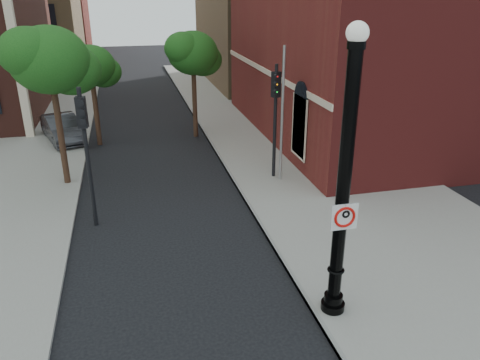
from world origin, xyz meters
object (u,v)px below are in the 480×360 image
object	(u,v)px
no_parking_sign	(345,217)
traffic_signal_left	(85,136)
lamppost	(343,196)
parked_car	(62,129)
traffic_signal_right	(275,104)

from	to	relation	value
no_parking_sign	traffic_signal_left	xyz separation A→B (m)	(-5.77, 6.28, 0.41)
lamppost	no_parking_sign	size ratio (longest dim) A/B	10.85
lamppost	traffic_signal_left	xyz separation A→B (m)	(-5.77, 6.11, -0.02)
traffic_signal_left	no_parking_sign	bearing A→B (deg)	-40.55
lamppost	no_parking_sign	world-z (taller)	lamppost
parked_car	traffic_signal_right	size ratio (longest dim) A/B	0.89
parked_car	no_parking_sign	bearing A→B (deg)	-82.52
lamppost	traffic_signal_right	xyz separation A→B (m)	(1.23, 8.66, 0.03)
traffic_signal_left	traffic_signal_right	xyz separation A→B (m)	(7.00, 2.55, 0.05)
no_parking_sign	traffic_signal_right	world-z (taller)	traffic_signal_right
no_parking_sign	traffic_signal_left	world-z (taller)	traffic_signal_left
parked_car	traffic_signal_right	bearing A→B (deg)	-57.69
lamppost	traffic_signal_left	size ratio (longest dim) A/B	1.47
no_parking_sign	parked_car	bearing A→B (deg)	116.01
traffic_signal_left	parked_car	bearing A→B (deg)	108.09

